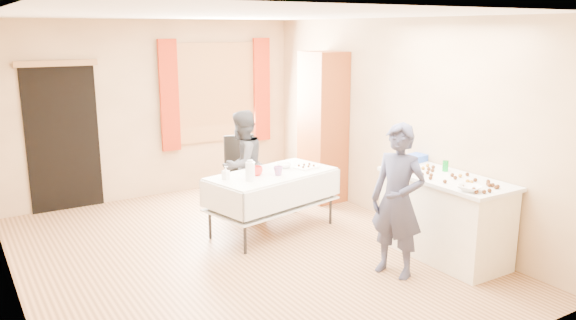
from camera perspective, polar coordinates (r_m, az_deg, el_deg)
floor at (r=6.41m, az=-4.88°, el=-9.57°), size 4.50×5.50×0.02m
ceiling at (r=5.92m, az=-5.39°, el=14.55°), size 4.50×5.50×0.02m
wall_back at (r=8.55m, az=-13.51°, el=5.00°), size 4.50×0.02×2.60m
wall_front at (r=3.84m, az=13.83°, el=-4.86°), size 4.50×0.02×2.60m
wall_left at (r=5.43m, az=-26.93°, el=-0.64°), size 0.02×5.50×2.60m
wall_right at (r=7.31m, az=10.95°, el=3.78°), size 0.02×5.50×2.60m
window_frame at (r=8.85m, az=-7.31°, el=6.83°), size 1.32×0.06×1.52m
window_pane at (r=8.84m, az=-7.27°, el=6.82°), size 1.20×0.02×1.40m
curtain_left at (r=8.51m, az=-11.97°, el=6.40°), size 0.28×0.06×1.65m
curtain_right at (r=9.16m, az=-2.70°, el=7.13°), size 0.28×0.06×1.65m
doorway at (r=8.26m, az=-21.90°, el=2.02°), size 0.95×0.04×2.00m
door_lintel at (r=8.12m, az=-22.48°, el=9.07°), size 1.05×0.06×0.08m
cabinet at (r=8.12m, az=3.56°, el=3.34°), size 0.50×0.60×2.16m
counter at (r=6.41m, az=15.58°, el=-5.60°), size 0.70×1.47×0.91m
party_table at (r=6.93m, az=-1.60°, el=-3.75°), size 1.73×1.14×0.75m
chair at (r=7.83m, az=-4.60°, el=-2.86°), size 0.50×0.50×1.03m
girl at (r=5.74m, az=11.07°, el=-4.09°), size 0.81×0.74×1.57m
woman at (r=7.40m, az=-4.67°, el=-0.49°), size 1.11×1.08×1.44m
soda_can at (r=6.50m, az=15.70°, el=-0.59°), size 0.07×0.07×0.12m
mixing_bowl at (r=5.79m, az=17.99°, el=-2.76°), size 0.34×0.34×0.05m
foam_block at (r=6.65m, az=11.63°, el=-0.24°), size 0.16×0.11×0.08m
blue_basket at (r=6.90m, az=12.80°, el=0.18°), size 0.33×0.25×0.08m
pitcher at (r=6.48m, az=-3.87°, el=-1.17°), size 0.12×0.12×0.22m
cup_red at (r=6.73m, az=-3.19°, el=-1.11°), size 0.19×0.19×0.11m
cup_rainbow at (r=6.73m, az=-1.00°, el=-1.11°), size 0.21×0.21×0.11m
small_bowl at (r=7.09m, az=-0.39°, el=-0.58°), size 0.30×0.30×0.06m
pastry_tray at (r=7.08m, az=1.87°, el=-0.75°), size 0.32×0.26×0.02m
bottle at (r=6.58m, az=-6.36°, el=-1.29°), size 0.13×0.13×0.16m
cake_balls at (r=6.15m, az=16.44°, el=-1.79°), size 0.51×1.11×0.04m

